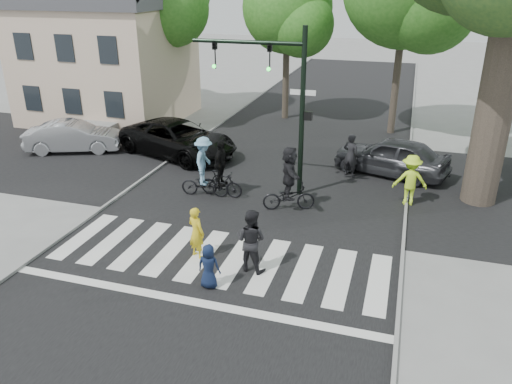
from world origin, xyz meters
TOP-DOWN VIEW (x-y plane):
  - ground at (0.00, 0.00)m, footprint 120.00×120.00m
  - road_stem at (0.00, 5.00)m, footprint 10.00×70.00m
  - road_cross at (0.00, 8.00)m, footprint 70.00×10.00m
  - curb_left at (-5.05, 5.00)m, footprint 0.10×70.00m
  - curb_right at (5.05, 5.00)m, footprint 0.10×70.00m
  - crosswalk at (0.00, 0.66)m, footprint 10.00×3.85m
  - traffic_signal at (0.35, 6.20)m, footprint 4.45×0.29m
  - bg_tree_0 at (-13.74, 16.00)m, footprint 5.46×5.20m
  - bg_tree_2 at (-1.76, 16.62)m, footprint 5.04×4.80m
  - house at (-11.49, 13.98)m, footprint 8.40×8.10m
  - pedestrian_woman at (-0.62, 0.89)m, footprint 0.67×0.57m
  - pedestrian_child at (0.29, -0.45)m, footprint 0.61×0.41m
  - pedestrian_adult at (1.07, 0.68)m, footprint 0.98×0.82m
  - cyclist_left at (-2.09, 5.03)m, footprint 1.83×1.22m
  - cyclist_mid at (-1.49, 5.16)m, footprint 1.65×1.01m
  - cyclist_right at (1.14, 4.78)m, footprint 1.91×1.76m
  - car_suv at (-5.00, 8.95)m, footprint 6.19×4.34m
  - car_silver at (-9.87, 8.07)m, footprint 4.52×2.97m
  - car_grey at (4.30, 9.31)m, footprint 4.90×3.06m
  - bystander_hivis at (5.09, 6.46)m, footprint 1.27×0.84m
  - bystander_dark at (2.74, 8.64)m, footprint 0.75×0.61m

SIDE VIEW (x-z plane):
  - ground at x=0.00m, z-range 0.00..0.00m
  - road_stem at x=0.00m, z-range 0.00..0.01m
  - road_cross at x=0.00m, z-range 0.00..0.01m
  - crosswalk at x=0.00m, z-range 0.00..0.01m
  - curb_left at x=-5.05m, z-range 0.00..0.10m
  - curb_right at x=5.05m, z-range 0.00..0.10m
  - pedestrian_child at x=0.29m, z-range 0.00..1.22m
  - car_silver at x=-9.87m, z-range 0.00..1.41m
  - pedestrian_woman at x=-0.62m, z-range 0.00..1.55m
  - car_grey at x=4.30m, z-range 0.00..1.56m
  - car_suv at x=-5.00m, z-range 0.00..1.57m
  - cyclist_mid at x=-1.49m, z-range -0.19..1.94m
  - bystander_dark at x=2.74m, z-range 0.00..1.77m
  - pedestrian_adult at x=1.07m, z-range 0.00..1.80m
  - bystander_hivis at x=5.09m, z-range 0.00..1.83m
  - cyclist_left at x=-2.09m, z-range -0.15..2.10m
  - cyclist_right at x=1.14m, z-range -0.12..2.16m
  - house at x=-11.49m, z-range -0.61..8.21m
  - traffic_signal at x=0.35m, z-range 0.90..6.90m
  - bg_tree_2 at x=-1.76m, z-range 1.58..9.98m
  - bg_tree_0 at x=-13.74m, z-range 1.66..10.63m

